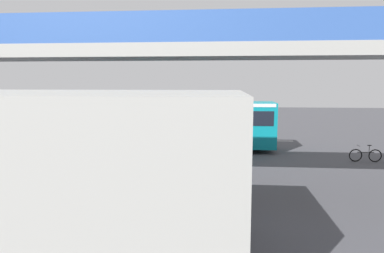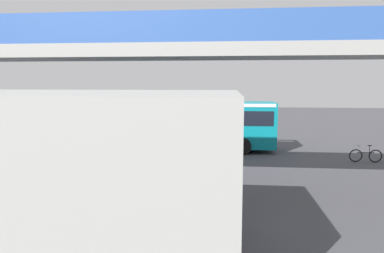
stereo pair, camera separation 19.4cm
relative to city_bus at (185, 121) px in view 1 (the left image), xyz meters
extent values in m
plane|color=#424247|center=(-0.73, -0.70, -1.88)|extent=(80.00, 80.00, 0.00)
cube|color=#0C8493|center=(-0.01, 0.00, -0.17)|extent=(11.50, 2.55, 2.86)
cube|color=black|center=(-0.01, 0.00, 0.35)|extent=(11.04, 2.59, 0.90)
cube|color=white|center=(-0.01, 0.00, 1.15)|extent=(11.27, 2.58, 0.20)
cube|color=black|center=(5.76, 0.00, 0.18)|extent=(0.04, 2.24, 1.20)
cylinder|color=black|center=(3.67, 1.27, -1.36)|extent=(1.04, 0.30, 1.04)
cylinder|color=black|center=(3.67, -1.27, -1.36)|extent=(1.04, 0.30, 1.04)
cylinder|color=black|center=(-3.69, 1.27, -1.36)|extent=(1.04, 0.30, 1.04)
cylinder|color=black|center=(-3.69, -1.27, -1.36)|extent=(1.04, 0.30, 1.04)
cube|color=silver|center=(6.07, 5.18, -0.77)|extent=(4.80, 1.95, 1.86)
cube|color=black|center=(6.07, 5.18, -0.41)|extent=(4.42, 1.98, 0.56)
cylinder|color=black|center=(7.65, 6.16, -1.54)|extent=(0.68, 0.22, 0.68)
cylinder|color=black|center=(7.65, 4.21, -1.54)|extent=(0.68, 0.22, 0.68)
cylinder|color=black|center=(4.48, 6.16, -1.54)|extent=(0.68, 0.22, 0.68)
cylinder|color=black|center=(4.48, 4.21, -1.54)|extent=(0.68, 0.22, 0.68)
torus|color=black|center=(-9.88, 2.71, -1.52)|extent=(0.72, 0.06, 0.72)
torus|color=black|center=(-10.93, 2.71, -1.52)|extent=(0.72, 0.06, 0.72)
cube|color=black|center=(-10.41, 2.71, -1.34)|extent=(0.89, 0.04, 0.04)
cylinder|color=black|center=(-10.60, 2.71, -1.14)|extent=(0.03, 0.03, 0.40)
cube|color=black|center=(-10.60, 2.71, -0.94)|extent=(0.20, 0.08, 0.04)
cylinder|color=black|center=(-10.01, 2.71, -0.97)|extent=(0.02, 0.44, 0.02)
cylinder|color=slate|center=(3.73, -5.65, -0.48)|extent=(0.08, 0.08, 2.80)
cube|color=yellow|center=(3.73, -5.65, 0.62)|extent=(0.04, 0.60, 0.60)
cube|color=silver|center=(-6.73, -4.07, -1.88)|extent=(2.00, 0.20, 0.01)
cube|color=silver|center=(-2.73, -4.07, -1.88)|extent=(2.00, 0.20, 0.01)
cube|color=silver|center=(1.27, -4.07, -1.88)|extent=(2.00, 0.20, 0.01)
cube|color=silver|center=(5.27, -4.07, -1.88)|extent=(2.00, 0.20, 0.01)
cube|color=#9E9E99|center=(-0.73, 8.94, 3.71)|extent=(28.23, 2.60, 0.50)
cube|color=#3359A5|center=(-0.73, 7.69, 4.51)|extent=(28.23, 0.08, 1.10)
cube|color=#3359A5|center=(-0.73, 10.19, 4.51)|extent=(28.23, 0.08, 1.10)
cube|color=#9E9E99|center=(1.51, 14.87, 0.22)|extent=(9.00, 5.00, 4.20)
cube|color=#192333|center=(1.51, 12.35, 0.01)|extent=(7.65, 0.04, 2.94)
camera|label=1|loc=(-2.55, 22.95, 2.55)|focal=33.21mm
camera|label=2|loc=(-2.74, 22.93, 2.55)|focal=33.21mm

